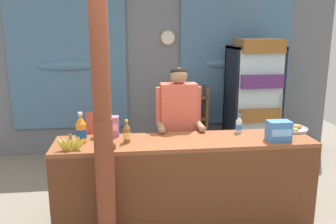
# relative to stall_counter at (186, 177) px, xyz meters

# --- Properties ---
(ground_plane) EXTENTS (7.67, 7.67, 0.00)m
(ground_plane) POSITION_rel_stall_counter_xyz_m (0.07, 0.73, -0.56)
(ground_plane) COLOR gray
(back_wall_curtained) EXTENTS (5.71, 0.22, 2.68)m
(back_wall_curtained) POSITION_rel_stall_counter_xyz_m (0.04, 2.51, 0.81)
(back_wall_curtained) COLOR slate
(back_wall_curtained) RESTS_ON ground
(stall_counter) EXTENTS (2.62, 0.58, 0.92)m
(stall_counter) POSITION_rel_stall_counter_xyz_m (0.00, 0.00, 0.00)
(stall_counter) COLOR brown
(stall_counter) RESTS_ON ground
(timber_post) EXTENTS (0.19, 0.17, 2.55)m
(timber_post) POSITION_rel_stall_counter_xyz_m (-0.78, -0.34, 0.66)
(timber_post) COLOR brown
(timber_post) RESTS_ON ground
(drink_fridge) EXTENTS (0.76, 0.70, 1.88)m
(drink_fridge) POSITION_rel_stall_counter_xyz_m (1.40, 1.93, 0.47)
(drink_fridge) COLOR black
(drink_fridge) RESTS_ON ground
(bottle_shelf_rack) EXTENTS (0.48, 0.28, 1.14)m
(bottle_shelf_rack) POSITION_rel_stall_counter_xyz_m (0.46, 2.15, 0.03)
(bottle_shelf_rack) COLOR brown
(bottle_shelf_rack) RESTS_ON ground
(plastic_lawn_chair) EXTENTS (0.60, 0.60, 0.86)m
(plastic_lawn_chair) POSITION_rel_stall_counter_xyz_m (-1.03, 1.55, -0.07)
(plastic_lawn_chair) COLOR #E5563D
(plastic_lawn_chair) RESTS_ON ground
(shopkeeper) EXTENTS (0.52, 0.42, 1.60)m
(shopkeeper) POSITION_rel_stall_counter_xyz_m (0.01, 0.61, 0.44)
(shopkeeper) COLOR #28282D
(shopkeeper) RESTS_ON ground
(soda_bottle_orange_soda) EXTENTS (0.10, 0.10, 0.31)m
(soda_bottle_orange_soda) POSITION_rel_stall_counter_xyz_m (-1.03, 0.14, 0.49)
(soda_bottle_orange_soda) COLOR orange
(soda_bottle_orange_soda) RESTS_ON stall_counter
(soda_bottle_water) EXTENTS (0.07, 0.07, 0.20)m
(soda_bottle_water) POSITION_rel_stall_counter_xyz_m (0.62, 0.30, 0.44)
(soda_bottle_water) COLOR silver
(soda_bottle_water) RESTS_ON stall_counter
(soda_bottle_iced_tea) EXTENTS (0.07, 0.07, 0.23)m
(soda_bottle_iced_tea) POSITION_rel_stall_counter_xyz_m (-0.58, 0.10, 0.45)
(soda_bottle_iced_tea) COLOR brown
(soda_bottle_iced_tea) RESTS_ON stall_counter
(snack_box_biscuit) EXTENTS (0.23, 0.16, 0.20)m
(snack_box_biscuit) POSITION_rel_stall_counter_xyz_m (0.92, -0.03, 0.46)
(snack_box_biscuit) COLOR #3D75B7
(snack_box_biscuit) RESTS_ON stall_counter
(snack_box_wafer) EXTENTS (0.23, 0.11, 0.21)m
(snack_box_wafer) POSITION_rel_stall_counter_xyz_m (-0.78, 0.34, 0.46)
(snack_box_wafer) COLOR #B76699
(snack_box_wafer) RESTS_ON stall_counter
(pastry_tray) EXTENTS (0.36, 0.36, 0.06)m
(pastry_tray) POSITION_rel_stall_counter_xyz_m (1.23, 0.32, 0.38)
(pastry_tray) COLOR #BCBCC1
(pastry_tray) RESTS_ON stall_counter
(banana_bunch) EXTENTS (0.26, 0.06, 0.16)m
(banana_bunch) POSITION_rel_stall_counter_xyz_m (-1.10, -0.08, 0.41)
(banana_bunch) COLOR #DBCC42
(banana_bunch) RESTS_ON stall_counter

